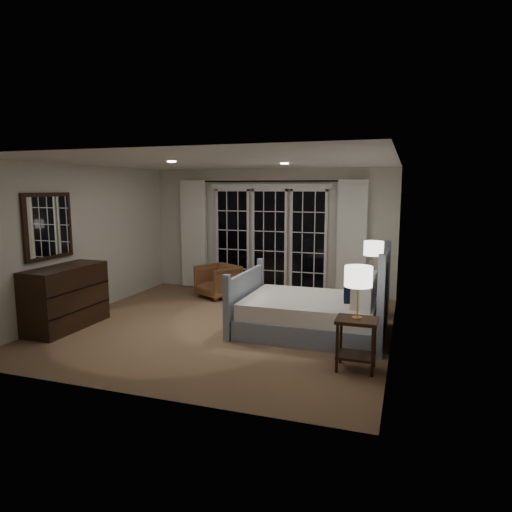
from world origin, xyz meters
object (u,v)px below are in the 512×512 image
(nightstand_left, at_px, (356,336))
(lamp_right, at_px, (374,249))
(bed, at_px, (315,312))
(armchair, at_px, (218,281))
(nightstand_right, at_px, (372,291))
(lamp_left, at_px, (358,277))
(dresser, at_px, (66,297))

(nightstand_left, bearing_deg, lamp_right, 90.22)
(bed, xyz_separation_m, armchair, (-2.23, 1.58, 0.01))
(bed, bearing_deg, nightstand_right, 58.62)
(lamp_right, height_order, armchair, lamp_right)
(nightstand_right, height_order, lamp_left, lamp_left)
(lamp_left, distance_m, armchair, 4.15)
(bed, xyz_separation_m, lamp_left, (0.72, -1.22, 0.80))
(bed, height_order, dresser, bed)
(nightstand_right, relative_size, dresser, 0.48)
(lamp_right, bearing_deg, lamp_left, -89.78)
(nightstand_right, relative_size, lamp_right, 1.05)
(nightstand_left, height_order, lamp_left, lamp_left)
(nightstand_left, distance_m, lamp_left, 0.71)
(bed, bearing_deg, lamp_left, -59.29)
(bed, distance_m, nightstand_right, 1.38)
(lamp_left, bearing_deg, armchair, 136.60)
(bed, bearing_deg, lamp_right, 58.62)
(lamp_left, bearing_deg, nightstand_left, 153.43)
(nightstand_right, xyz_separation_m, dresser, (-4.36, -2.13, 0.05))
(nightstand_right, relative_size, armchair, 0.91)
(lamp_right, xyz_separation_m, dresser, (-4.36, -2.13, -0.66))
(nightstand_left, relative_size, nightstand_right, 0.96)
(bed, relative_size, lamp_right, 3.43)
(nightstand_left, bearing_deg, bed, 120.71)
(dresser, bearing_deg, bed, 14.78)
(nightstand_left, xyz_separation_m, lamp_right, (-0.01, 2.39, 0.73))
(bed, height_order, lamp_right, lamp_right)
(bed, relative_size, lamp_left, 3.42)
(nightstand_left, xyz_separation_m, armchair, (-2.96, 2.80, -0.08))
(lamp_left, bearing_deg, lamp_right, 90.22)
(bed, distance_m, dresser, 3.78)
(lamp_right, bearing_deg, bed, -121.38)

